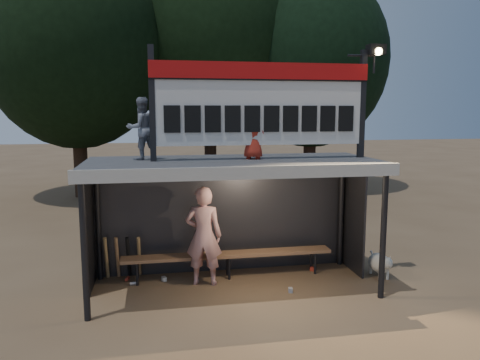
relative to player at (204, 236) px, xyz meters
name	(u,v)px	position (x,y,z in m)	size (l,w,h in m)	color
ground	(233,288)	(0.49, -0.29, -0.91)	(80.00, 80.00, 0.00)	brown
player	(204,236)	(0.00, 0.00, 0.00)	(0.66, 0.44, 1.82)	silver
child_a	(141,129)	(-1.05, 0.00, 1.94)	(0.52, 0.40, 1.07)	slate
child_b	(253,134)	(0.86, -0.25, 1.85)	(0.43, 0.28, 0.88)	maroon
dugout_shelter	(231,185)	(0.49, -0.05, 0.93)	(5.10, 2.08, 2.32)	#39393C
scoreboard_assembly	(265,101)	(1.05, -0.30, 2.41)	(4.10, 0.27, 1.99)	black
bench	(228,255)	(0.49, 0.26, -0.48)	(4.00, 0.35, 0.48)	#8E6443
tree_left	(75,44)	(-3.51, 9.71, 4.60)	(6.46, 6.46, 9.27)	#302015
tree_mid	(209,36)	(1.49, 11.21, 5.25)	(7.22, 7.22, 10.36)	black
tree_right	(312,60)	(5.49, 10.21, 4.28)	(6.08, 6.08, 8.72)	#301D15
dog	(380,263)	(3.35, -0.27, -0.63)	(0.36, 0.81, 0.49)	silver
bats	(123,257)	(-1.48, 0.53, -0.48)	(0.68, 0.35, 0.84)	#A4804C
litter	(208,280)	(0.09, 0.09, -0.87)	(3.71, 1.23, 0.08)	#B32F1E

